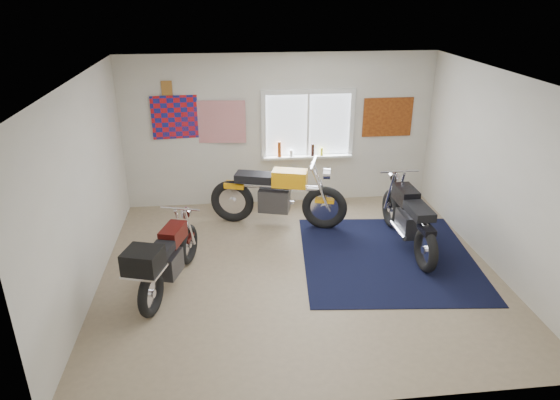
{
  "coord_description": "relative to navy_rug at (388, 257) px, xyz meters",
  "views": [
    {
      "loc": [
        -0.94,
        -6.06,
        3.72
      ],
      "look_at": [
        -0.23,
        0.4,
        0.92
      ],
      "focal_mm": 32.0,
      "sensor_mm": 36.0,
      "label": 1
    }
  ],
  "objects": [
    {
      "name": "navy_rug",
      "position": [
        0.0,
        0.0,
        0.0
      ],
      "size": [
        2.73,
        2.82,
        0.01
      ],
      "primitive_type": "cube",
      "rotation": [
        0.0,
        0.0,
        -0.09
      ],
      "color": "black",
      "rests_on": "ground"
    },
    {
      "name": "flag_display",
      "position": [
        -3.27,
        2.27,
        2.14
      ],
      "size": [
        1.6,
        0.1,
        1.17
      ],
      "color": "red",
      "rests_on": "room_shell"
    },
    {
      "name": "yellow_triumph",
      "position": [
        -1.52,
        1.3,
        0.51
      ],
      "size": [
        2.26,
        0.89,
        1.16
      ],
      "rotation": [
        0.0,
        0.0,
        -0.28
      ],
      "color": "black",
      "rests_on": "ground"
    },
    {
      "name": "room_shell",
      "position": [
        -1.37,
        -0.21,
        1.63
      ],
      "size": [
        5.5,
        5.5,
        5.5
      ],
      "color": "white",
      "rests_on": "ground"
    },
    {
      "name": "triumph_poster",
      "position": [
        0.58,
        2.27,
        1.54
      ],
      "size": [
        0.9,
        0.03,
        0.7
      ],
      "primitive_type": "cube",
      "color": "#A54C14",
      "rests_on": "room_shell"
    },
    {
      "name": "ground",
      "position": [
        -1.37,
        -0.21,
        -0.01
      ],
      "size": [
        5.5,
        5.5,
        0.0
      ],
      "primitive_type": "plane",
      "color": "#9E896B",
      "rests_on": "ground"
    },
    {
      "name": "window_assembly",
      "position": [
        -0.87,
        2.26,
        1.36
      ],
      "size": [
        1.66,
        0.17,
        1.26
      ],
      "color": "white",
      "rests_on": "room_shell"
    },
    {
      "name": "black_chrome_bike",
      "position": [
        0.38,
        0.31,
        0.46
      ],
      "size": [
        0.63,
        2.07,
        1.06
      ],
      "rotation": [
        0.0,
        0.0,
        1.6
      ],
      "color": "black",
      "rests_on": "navy_rug"
    },
    {
      "name": "oil_bottles",
      "position": [
        -1.09,
        2.19,
        1.01
      ],
      "size": [
        0.83,
        0.07,
        0.28
      ],
      "color": "#8A3C14",
      "rests_on": "window_assembly"
    },
    {
      "name": "maroon_tourer",
      "position": [
        -3.16,
        -0.56,
        0.49
      ],
      "size": [
        0.87,
        1.85,
        0.95
      ],
      "rotation": [
        0.0,
        0.0,
        1.28
      ],
      "color": "black",
      "rests_on": "ground"
    }
  ]
}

